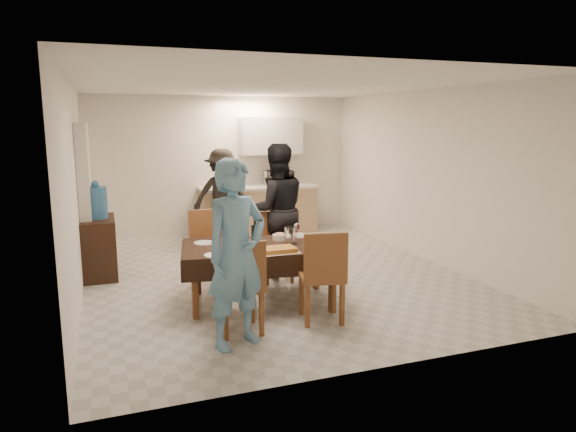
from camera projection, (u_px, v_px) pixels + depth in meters
name	position (u px, v px, depth m)	size (l,w,h in m)	color
floor	(273.00, 274.00, 7.24)	(5.00, 6.00, 0.02)	#BBBBB6
ceiling	(272.00, 84.00, 6.77)	(5.00, 6.00, 0.02)	white
wall_back	(223.00, 165.00, 9.78)	(5.00, 0.02, 2.60)	silver
wall_front	(385.00, 222.00, 4.23)	(5.00, 0.02, 2.60)	silver
wall_left	(75.00, 190.00, 6.17)	(0.02, 6.00, 2.60)	silver
wall_right	(427.00, 176.00, 7.84)	(0.02, 6.00, 2.60)	silver
stub_partition	(86.00, 197.00, 7.35)	(0.15, 1.40, 2.10)	beige
kitchen_base_cabinet	(259.00, 211.00, 9.84)	(2.20, 0.60, 0.86)	tan
kitchen_worktop	(258.00, 188.00, 9.76)	(2.24, 0.64, 0.05)	beige
upper_cabinet	(271.00, 136.00, 9.82)	(1.20, 0.34, 0.70)	silver
dining_table	(260.00, 248.00, 5.98)	(1.94, 1.33, 0.70)	black
chair_near_left	(242.00, 277.00, 5.06)	(0.46, 0.46, 0.53)	brown
chair_near_right	(325.00, 267.00, 5.36)	(0.54, 0.54, 0.54)	brown
chair_far_left	(211.00, 243.00, 6.45)	(0.46, 0.46, 0.54)	brown
chair_far_right	(279.00, 241.00, 6.76)	(0.45, 0.45, 0.50)	brown
console	(99.00, 247.00, 7.09)	(0.44, 0.88, 0.81)	black
water_jug	(96.00, 203.00, 6.98)	(0.29, 0.29, 0.44)	teal
wine_bottle	(255.00, 230.00, 5.97)	(0.08, 0.08, 0.34)	black
water_pitcher	(290.00, 235.00, 6.03)	(0.13, 0.13, 0.20)	white
savoury_tart	(279.00, 250.00, 5.65)	(0.42, 0.31, 0.05)	#D5843E
salad_bowl	(280.00, 237.00, 6.23)	(0.17, 0.17, 0.07)	white
mushroom_dish	(250.00, 239.00, 6.21)	(0.19, 0.19, 0.03)	white
wine_glass_a	(218.00, 245.00, 5.54)	(0.09, 0.09, 0.20)	white
wine_glass_b	(297.00, 230.00, 6.37)	(0.08, 0.08, 0.18)	white
wine_glass_c	(237.00, 233.00, 6.17)	(0.09, 0.09, 0.20)	white
plate_near_left	(215.00, 255.00, 5.49)	(0.23, 0.23, 0.01)	white
plate_near_right	(318.00, 246.00, 5.90)	(0.29, 0.29, 0.02)	white
plate_far_left	(204.00, 243.00, 6.05)	(0.25, 0.25, 0.01)	white
plate_far_right	(299.00, 235.00, 6.45)	(0.27, 0.27, 0.02)	white
microwave	(279.00, 178.00, 9.87)	(0.51, 0.35, 0.28)	silver
person_near	(236.00, 254.00, 4.78)	(0.65, 0.43, 1.79)	#6093B6
person_far	(276.00, 210.00, 7.09)	(0.89, 0.69, 1.83)	black
person_kitchen	(222.00, 196.00, 9.09)	(1.07, 0.62, 1.66)	black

